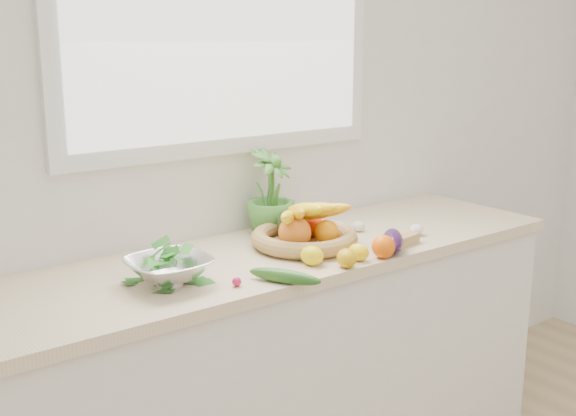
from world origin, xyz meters
TOP-DOWN VIEW (x-y plane):
  - back_wall at (0.00, 2.25)m, footprint 4.50×0.02m
  - counter_cabinet at (0.00, 1.95)m, footprint 2.20×0.58m
  - countertop at (0.00, 1.95)m, footprint 2.24×0.62m
  - orange_loose at (0.25, 1.67)m, footprint 0.08×0.08m
  - lemon_a at (0.16, 1.70)m, footprint 0.07×0.08m
  - lemon_b at (0.09, 1.67)m, footprint 0.09×0.10m
  - lemon_c at (0.01, 1.75)m, footprint 0.08×0.09m
  - apple at (0.08, 1.93)m, footprint 0.08×0.08m
  - ginger at (0.42, 1.73)m, footprint 0.12×0.07m
  - garlic_a at (0.41, 1.96)m, footprint 0.05×0.05m
  - garlic_b at (0.34, 2.00)m, footprint 0.06×0.06m
  - garlic_c at (0.54, 1.79)m, footprint 0.06×0.06m
  - eggplant at (0.33, 1.71)m, footprint 0.17×0.18m
  - cucumber at (-0.16, 1.67)m, footprint 0.15×0.23m
  - radish at (-0.29, 1.74)m, footprint 0.03×0.03m
  - potted_herb at (0.13, 2.14)m, footprint 0.24×0.24m
  - fruit_basket at (0.12, 1.93)m, footprint 0.42×0.42m
  - colander_with_spinach at (-0.44, 1.87)m, footprint 0.26×0.26m

SIDE VIEW (x-z plane):
  - counter_cabinet at x=0.00m, z-range 0.00..0.86m
  - countertop at x=0.00m, z-range 0.86..0.90m
  - radish at x=-0.29m, z-range 0.90..0.93m
  - ginger at x=0.42m, z-range 0.90..0.94m
  - garlic_a at x=0.41m, z-range 0.90..0.94m
  - garlic_b at x=0.34m, z-range 0.90..0.94m
  - garlic_c at x=0.54m, z-range 0.90..0.94m
  - cucumber at x=-0.16m, z-range 0.90..0.94m
  - lemon_a at x=0.16m, z-range 0.90..0.96m
  - lemon_b at x=0.09m, z-range 0.90..0.96m
  - lemon_c at x=0.01m, z-range 0.90..0.96m
  - apple at x=0.08m, z-range 0.90..0.97m
  - eggplant at x=0.33m, z-range 0.90..0.97m
  - orange_loose at x=0.25m, z-range 0.90..0.98m
  - fruit_basket at x=0.12m, z-range 0.86..1.05m
  - colander_with_spinach at x=-0.44m, z-range 0.90..1.03m
  - potted_herb at x=0.13m, z-range 0.89..1.21m
  - back_wall at x=0.00m, z-range 0.00..2.70m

